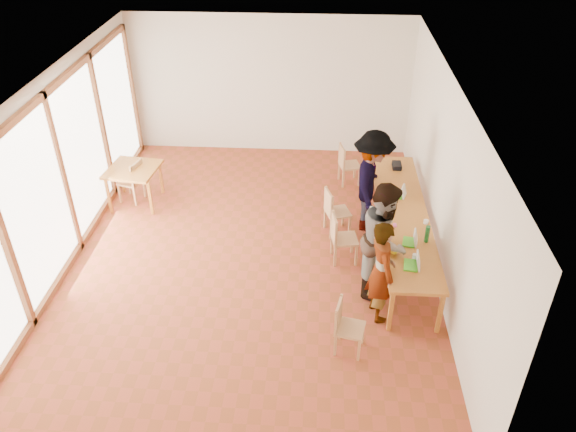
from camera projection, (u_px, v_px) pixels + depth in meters
name	position (u px, v px, depth m)	size (l,w,h in m)	color
ground	(251.00, 254.00, 9.48)	(8.00, 8.00, 0.00)	#9C3F25
wall_back	(270.00, 86.00, 12.00)	(6.00, 0.10, 3.00)	beige
wall_front	(197.00, 383.00, 5.32)	(6.00, 0.10, 3.00)	beige
wall_right	(444.00, 183.00, 8.51)	(0.10, 8.00, 3.00)	beige
window_wall	(60.00, 171.00, 8.81)	(0.10, 8.00, 3.00)	white
ceiling	(243.00, 82.00, 7.83)	(6.00, 8.00, 0.04)	white
communal_table	(403.00, 215.00, 9.22)	(0.80, 4.00, 0.75)	orange
side_table	(133.00, 172.00, 10.51)	(0.90, 0.90, 0.75)	orange
chair_near	(344.00, 321.00, 7.44)	(0.44, 0.44, 0.43)	tan
chair_mid	(339.00, 233.00, 9.07)	(0.46, 0.46, 0.46)	tan
chair_far	(333.00, 207.00, 9.74)	(0.50, 0.50, 0.46)	tan
chair_empty	(346.00, 161.00, 11.23)	(0.47, 0.47, 0.44)	tan
chair_spare	(134.00, 177.00, 10.66)	(0.48, 0.48, 0.45)	tan
person_near	(381.00, 271.00, 7.83)	(0.59, 0.39, 1.61)	gray
person_mid	(384.00, 239.00, 8.27)	(0.90, 0.70, 1.85)	gray
person_far	(372.00, 182.00, 9.66)	(1.21, 0.70, 1.87)	gray
laptop_near	(414.00, 263.00, 7.97)	(0.27, 0.30, 0.23)	#47C020
laptop_mid	(412.00, 240.00, 8.44)	(0.26, 0.29, 0.21)	#47C020
laptop_far	(401.00, 193.00, 9.60)	(0.27, 0.29, 0.20)	#47C020
yellow_mug	(394.00, 251.00, 8.24)	(0.12, 0.12, 0.10)	yellow
green_bottle	(427.00, 234.00, 8.43)	(0.07, 0.07, 0.28)	#1A6A2E
clear_glass	(415.00, 257.00, 8.12)	(0.07, 0.07, 0.09)	silver
condiment_cup	(426.00, 222.00, 8.91)	(0.08, 0.08, 0.06)	white
pink_phone	(395.00, 225.00, 8.87)	(0.05, 0.10, 0.01)	#DA4B96
black_pouch	(397.00, 166.00, 10.46)	(0.16, 0.26, 0.09)	black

